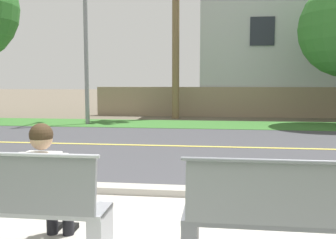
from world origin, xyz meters
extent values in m
plane|color=#665B4C|center=(0.00, 8.00, 0.00)|extent=(140.00, 140.00, 0.00)
cube|color=#ADA89E|center=(0.00, 2.35, 0.06)|extent=(44.00, 0.30, 0.11)
cube|color=#424247|center=(0.00, 6.50, 0.00)|extent=(52.00, 8.00, 0.01)
cube|color=#E0CC4C|center=(0.00, 6.50, 0.01)|extent=(48.00, 0.14, 0.01)
cube|color=#38702D|center=(0.00, 11.49, 0.01)|extent=(48.00, 2.80, 0.02)
cube|color=#9EA0A8|center=(-0.43, 0.38, 0.23)|extent=(0.14, 0.40, 0.45)
cube|color=#9EA0A8|center=(-1.38, 0.38, 0.42)|extent=(2.04, 0.44, 0.05)
cube|color=slate|center=(0.43, 0.38, 0.23)|extent=(0.14, 0.40, 0.45)
cube|color=slate|center=(1.38, 0.38, 0.42)|extent=(2.04, 0.44, 0.05)
cube|color=slate|center=(1.38, 0.18, 0.71)|extent=(1.96, 0.12, 0.52)
cylinder|color=slate|center=(1.38, 0.17, 0.99)|extent=(2.04, 0.04, 0.04)
cylinder|color=black|center=(-1.08, 0.57, 0.51)|extent=(0.15, 0.42, 0.15)
cylinder|color=black|center=(-0.90, 0.57, 0.51)|extent=(0.15, 0.42, 0.15)
cylinder|color=black|center=(-1.08, 0.76, 0.21)|extent=(0.12, 0.12, 0.43)
cube|color=black|center=(-1.08, 0.84, 0.04)|extent=(0.09, 0.24, 0.07)
cylinder|color=black|center=(-0.90, 0.76, 0.21)|extent=(0.12, 0.12, 0.43)
cube|color=black|center=(-0.90, 0.84, 0.04)|extent=(0.09, 0.24, 0.07)
cube|color=silver|center=(-0.99, 0.38, 0.71)|extent=(0.34, 0.20, 0.52)
cylinder|color=silver|center=(-1.21, 0.40, 0.73)|extent=(0.09, 0.09, 0.46)
cylinder|color=silver|center=(-0.78, 0.40, 0.73)|extent=(0.09, 0.09, 0.46)
sphere|color=tan|center=(-0.99, 0.39, 1.10)|extent=(0.21, 0.21, 0.21)
sphere|color=#382819|center=(-0.99, 0.39, 1.14)|extent=(0.22, 0.22, 0.22)
cylinder|color=gray|center=(-4.32, 11.09, 3.74)|extent=(0.16, 0.16, 7.49)
cylinder|color=brown|center=(-1.17, 13.82, 4.54)|extent=(0.32, 0.32, 9.09)
cube|color=gray|center=(1.38, 14.96, 0.70)|extent=(13.00, 0.36, 1.40)
cube|color=#B7BCC1|center=(5.00, 18.16, 3.58)|extent=(10.30, 6.40, 7.17)
cube|color=#232833|center=(2.68, 14.93, 3.94)|extent=(1.10, 0.06, 1.30)
camera|label=1|loc=(0.65, -2.96, 1.64)|focal=40.30mm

